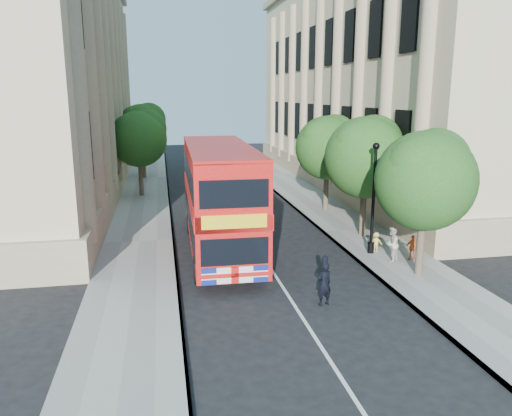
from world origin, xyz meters
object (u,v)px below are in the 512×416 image
box_van (208,205)px  police_constable (324,284)px  lamp_post (373,203)px  woman_pedestrian (392,244)px  double_decker_bus (220,196)px

box_van → police_constable: size_ratio=2.95×
lamp_post → box_van: size_ratio=1.10×
box_van → lamp_post: bearing=-39.9°
box_van → woman_pedestrian: box_van is taller
police_constable → woman_pedestrian: size_ratio=1.00×
lamp_post → police_constable: (-3.96, -5.00, -1.71)m
box_van → police_constable: (3.04, -11.60, -0.49)m
lamp_post → box_van: 9.70m
lamp_post → box_van: (-7.00, 6.60, -1.22)m
box_van → woman_pedestrian: (7.40, -7.90, -0.37)m
double_decker_bus → police_constable: size_ratio=6.84×
double_decker_bus → lamp_post: bearing=-13.1°
lamp_post → woman_pedestrian: (0.40, -1.30, -1.59)m
police_constable → lamp_post: bearing=-144.9°
woman_pedestrian → police_constable: bearing=-2.9°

